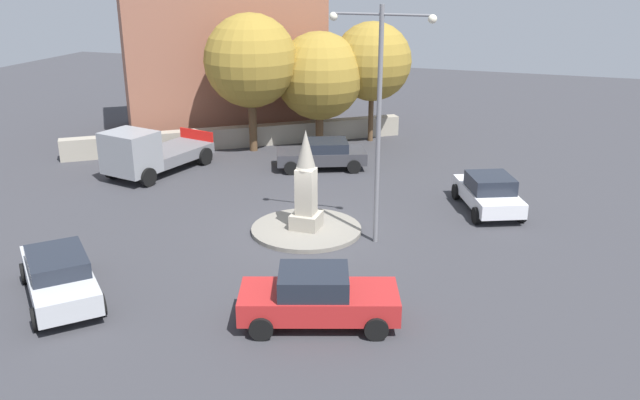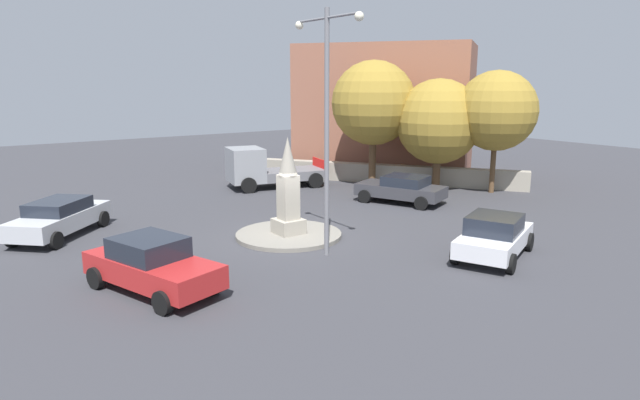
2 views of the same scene
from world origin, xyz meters
name	(u,v)px [view 2 (image 2 of 2)]	position (x,y,z in m)	size (l,w,h in m)	color
ground_plane	(289,237)	(0.00, 0.00, 0.00)	(80.00, 80.00, 0.00)	#38383D
traffic_island	(289,235)	(0.00, 0.00, 0.08)	(4.03, 4.03, 0.15)	gray
monument	(288,191)	(0.00, 0.00, 1.80)	(1.01, 1.01, 3.66)	#9E9687
streetlamp	(327,110)	(2.62, -0.10, 4.90)	(3.47, 0.28, 8.07)	slate
car_silver_parked_left	(60,217)	(-5.10, -7.10, 0.75)	(4.40, 4.31, 1.42)	#B7BABF
car_white_parked_right	(494,236)	(6.08, 4.34, 0.75)	(3.15, 4.28, 1.48)	silver
car_red_near_island	(152,265)	(2.48, -6.05, 0.78)	(4.61, 2.99, 1.56)	#B22323
car_dark_grey_passing	(402,188)	(-1.92, 7.66, 0.71)	(4.57, 3.33, 1.34)	#38383D
truck_grey_approaching	(264,169)	(-9.12, 4.04, 1.06)	(3.39, 5.65, 2.27)	gray
stone_boundary_wall	(367,173)	(-7.31, 10.00, 0.53)	(18.01, 0.70, 1.07)	#9E9687
corner_building	(386,109)	(-10.05, 13.76, 4.04)	(10.87, 6.30, 8.09)	#935B47
tree_near_wall	(439,122)	(-3.40, 11.62, 3.69)	(4.55, 4.55, 5.98)	brown
tree_mid_cluster	(497,111)	(-1.03, 13.35, 4.31)	(4.15, 4.15, 6.39)	brown
tree_far_corner	(373,103)	(-6.30, 9.50, 4.62)	(4.67, 4.67, 6.97)	brown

